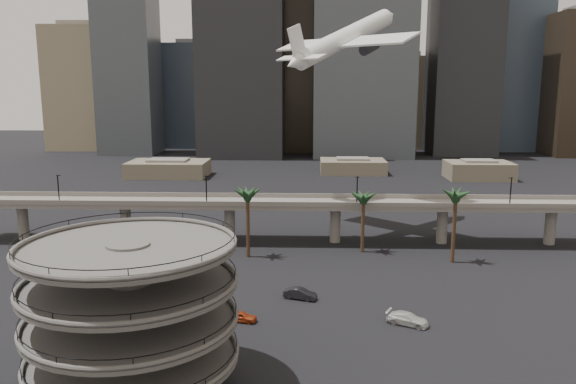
{
  "coord_description": "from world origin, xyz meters",
  "views": [
    {
      "loc": [
        5.24,
        -58.38,
        31.95
      ],
      "look_at": [
        2.15,
        28.0,
        15.64
      ],
      "focal_mm": 35.0,
      "sensor_mm": 36.0,
      "label": 1
    }
  ],
  "objects_px": {
    "airborne_jet": "(345,39)",
    "car_b": "(300,294)",
    "car_c": "(408,319)",
    "overpass": "(282,207)",
    "car_a": "(241,316)",
    "parking_ramp": "(131,303)"
  },
  "relations": [
    {
      "from": "overpass",
      "to": "car_b",
      "type": "xyz_separation_m",
      "value": [
        4.19,
        -32.22,
        -6.5
      ]
    },
    {
      "from": "airborne_jet",
      "to": "car_b",
      "type": "relative_size",
      "value": 6.1
    },
    {
      "from": "car_c",
      "to": "overpass",
      "type": "bearing_deg",
      "value": 50.2
    },
    {
      "from": "parking_ramp",
      "to": "car_a",
      "type": "height_order",
      "value": "parking_ramp"
    },
    {
      "from": "overpass",
      "to": "car_a",
      "type": "xyz_separation_m",
      "value": [
        -3.81,
        -40.87,
        -6.61
      ]
    },
    {
      "from": "car_b",
      "to": "parking_ramp",
      "type": "bearing_deg",
      "value": 165.39
    },
    {
      "from": "car_a",
      "to": "car_b",
      "type": "distance_m",
      "value": 11.78
    },
    {
      "from": "car_b",
      "to": "car_c",
      "type": "xyz_separation_m",
      "value": [
        14.76,
        -8.84,
        -0.01
      ]
    },
    {
      "from": "car_c",
      "to": "parking_ramp",
      "type": "bearing_deg",
      "value": 144.73
    },
    {
      "from": "airborne_jet",
      "to": "car_c",
      "type": "height_order",
      "value": "airborne_jet"
    },
    {
      "from": "airborne_jet",
      "to": "car_a",
      "type": "relative_size",
      "value": 7.23
    },
    {
      "from": "parking_ramp",
      "to": "car_a",
      "type": "distance_m",
      "value": 22.27
    },
    {
      "from": "car_a",
      "to": "car_b",
      "type": "bearing_deg",
      "value": -31.17
    },
    {
      "from": "overpass",
      "to": "airborne_jet",
      "type": "height_order",
      "value": "airborne_jet"
    },
    {
      "from": "overpass",
      "to": "car_c",
      "type": "relative_size",
      "value": 22.78
    },
    {
      "from": "car_a",
      "to": "car_b",
      "type": "xyz_separation_m",
      "value": [
        8.0,
        8.65,
        0.11
      ]
    },
    {
      "from": "airborne_jet",
      "to": "car_b",
      "type": "distance_m",
      "value": 60.65
    },
    {
      "from": "overpass",
      "to": "car_c",
      "type": "height_order",
      "value": "overpass"
    },
    {
      "from": "airborne_jet",
      "to": "car_a",
      "type": "distance_m",
      "value": 68.72
    },
    {
      "from": "car_a",
      "to": "parking_ramp",
      "type": "bearing_deg",
      "value": 164.7
    },
    {
      "from": "parking_ramp",
      "to": "car_b",
      "type": "bearing_deg",
      "value": 57.3
    },
    {
      "from": "airborne_jet",
      "to": "car_c",
      "type": "xyz_separation_m",
      "value": [
        5.88,
        -52.46,
        -41.19
      ]
    }
  ]
}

